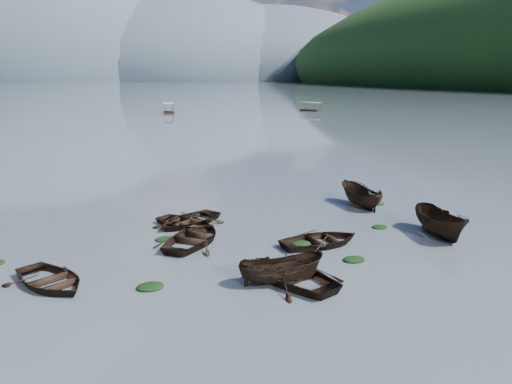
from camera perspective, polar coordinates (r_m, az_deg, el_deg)
name	(u,v)px	position (r m, az deg, el deg)	size (l,w,h in m)	color
ground_plane	(351,301)	(21.56, 10.76, -12.16)	(2400.00, 2400.00, 0.00)	slate
haze_mtn_b	(47,81)	(918.18, -22.75, 11.66)	(520.00, 520.00, 340.00)	#475666
haze_mtn_c	(167,80)	(929.00, -10.08, 12.47)	(520.00, 520.00, 260.00)	#475666
haze_mtn_d	(262,80)	(974.39, 0.68, 12.70)	(520.00, 520.00, 220.00)	#475666
rowboat_0	(51,285)	(24.43, -22.39, -9.85)	(3.19, 4.47, 0.93)	black
rowboat_1	(194,243)	(28.21, -7.06, -5.82)	(3.47, 4.86, 1.01)	black
rowboat_2	(281,283)	(22.95, 2.87, -10.31)	(1.49, 3.95, 1.53)	black
rowboat_3	(291,281)	(23.19, 4.04, -10.07)	(3.55, 4.97, 1.03)	black
rowboat_4	(321,245)	(27.92, 7.41, -6.03)	(3.32, 4.65, 0.96)	black
rowboat_5	(440,236)	(31.14, 20.24, -4.72)	(1.80, 4.78, 1.85)	black
rowboat_6	(186,227)	(31.24, -7.99, -3.95)	(3.05, 4.28, 0.89)	black
rowboat_7	(189,225)	(31.67, -7.72, -3.70)	(3.32, 4.64, 0.96)	black
rowboat_8	(360,206)	(36.44, 11.79, -1.61)	(1.71, 4.54, 1.75)	black
weed_clump_0	(150,288)	(22.87, -11.99, -10.69)	(1.21, 0.99, 0.26)	black
weed_clump_1	(302,245)	(27.85, 5.23, -6.03)	(1.12, 0.89, 0.25)	black
weed_clump_2	(354,261)	(25.94, 11.14, -7.71)	(1.14, 0.92, 0.25)	black
weed_clump_3	(380,228)	(31.66, 13.96, -3.99)	(0.98, 0.82, 0.22)	black
weed_clump_4	(436,231)	(32.09, 19.90, -4.17)	(1.33, 1.06, 0.28)	black
weed_clump_6	(165,240)	(28.98, -10.39, -5.42)	(1.08, 0.90, 0.23)	black
weed_clump_7	(378,205)	(37.22, 13.79, -1.40)	(0.96, 0.76, 0.21)	black
pontoon_centre	(169,113)	(125.96, -9.93, 8.87)	(2.60, 6.24, 2.39)	black
pontoon_right	(311,111)	(132.64, 6.26, 9.20)	(2.33, 5.59, 2.14)	black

